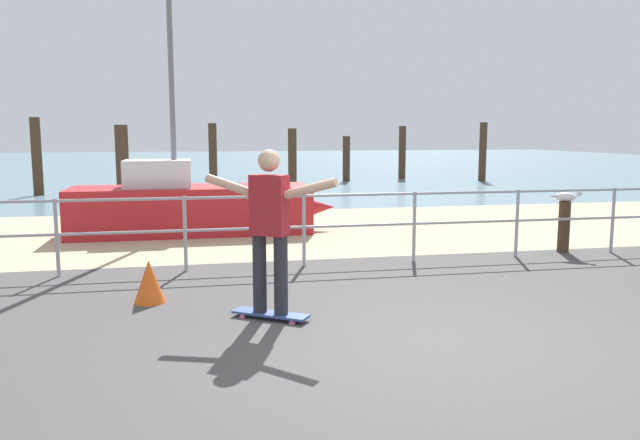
% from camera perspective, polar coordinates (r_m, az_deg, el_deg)
% --- Properties ---
extents(ground_plane, '(24.00, 10.00, 0.04)m').
position_cam_1_polar(ground_plane, '(4.86, 15.78, -15.28)').
color(ground_plane, '#474444').
rests_on(ground_plane, ground).
extents(beach_strip, '(24.00, 6.00, 0.04)m').
position_cam_1_polar(beach_strip, '(12.27, -1.55, -0.90)').
color(beach_strip, tan).
rests_on(beach_strip, ground).
extents(sea_surface, '(72.00, 50.00, 0.04)m').
position_cam_1_polar(sea_surface, '(40.04, -8.59, 5.17)').
color(sea_surface, slate).
rests_on(sea_surface, ground).
extents(railing_fence, '(14.81, 0.05, 1.05)m').
position_cam_1_polar(railing_fence, '(8.65, -6.84, 0.00)').
color(railing_fence, '#9EA0A5').
rests_on(railing_fence, ground).
extents(sailboat, '(4.95, 1.41, 5.78)m').
position_cam_1_polar(sailboat, '(11.94, -10.89, 1.26)').
color(sailboat, '#B21E23').
rests_on(sailboat, ground).
extents(skateboard, '(0.77, 0.62, 0.08)m').
position_cam_1_polar(skateboard, '(6.41, -4.54, -8.59)').
color(skateboard, '#334C8C').
rests_on(skateboard, ground).
extents(skateboarder, '(1.24, 0.89, 1.65)m').
position_cam_1_polar(skateboarder, '(6.21, -4.64, -0.16)').
color(skateboarder, '#26262B').
rests_on(skateboarder, skateboard).
extents(bollard_short, '(0.18, 0.18, 0.83)m').
position_cam_1_polar(bollard_short, '(10.55, 21.42, -0.64)').
color(bollard_short, '#422D1E').
rests_on(bollard_short, ground).
extents(seagull, '(0.45, 0.28, 0.18)m').
position_cam_1_polar(seagull, '(10.50, 21.65, 2.01)').
color(seagull, white).
rests_on(seagull, bollard_short).
extents(groyne_post_0, '(0.30, 0.30, 2.36)m').
position_cam_1_polar(groyne_post_0, '(20.66, -24.50, 5.28)').
color(groyne_post_0, '#422D1E').
rests_on(groyne_post_0, ground).
extents(groyne_post_1, '(0.37, 0.37, 2.12)m').
position_cam_1_polar(groyne_post_1, '(18.72, -17.64, 5.05)').
color(groyne_post_1, '#422D1E').
rests_on(groyne_post_1, ground).
extents(groyne_post_2, '(0.27, 0.27, 2.21)m').
position_cam_1_polar(groyne_post_2, '(20.77, -9.77, 5.68)').
color(groyne_post_2, '#422D1E').
rests_on(groyne_post_2, ground).
extents(groyne_post_3, '(0.29, 0.29, 2.04)m').
position_cam_1_polar(groyne_post_3, '(21.00, -2.55, 5.59)').
color(groyne_post_3, '#422D1E').
rests_on(groyne_post_3, ground).
extents(groyne_post_4, '(0.29, 0.29, 1.77)m').
position_cam_1_polar(groyne_post_4, '(24.51, 2.43, 5.61)').
color(groyne_post_4, '#422D1E').
rests_on(groyne_post_4, ground).
extents(groyne_post_5, '(0.29, 0.29, 2.18)m').
position_cam_1_polar(groyne_post_5, '(26.18, 7.53, 6.14)').
color(groyne_post_5, '#422D1E').
rests_on(groyne_post_5, ground).
extents(groyne_post_6, '(0.29, 0.29, 2.30)m').
position_cam_1_polar(groyne_post_6, '(25.35, 14.67, 6.03)').
color(groyne_post_6, '#422D1E').
rests_on(groyne_post_6, ground).
extents(traffic_cone, '(0.36, 0.36, 0.50)m').
position_cam_1_polar(traffic_cone, '(7.19, -15.36, -5.52)').
color(traffic_cone, '#E55919').
rests_on(traffic_cone, ground).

